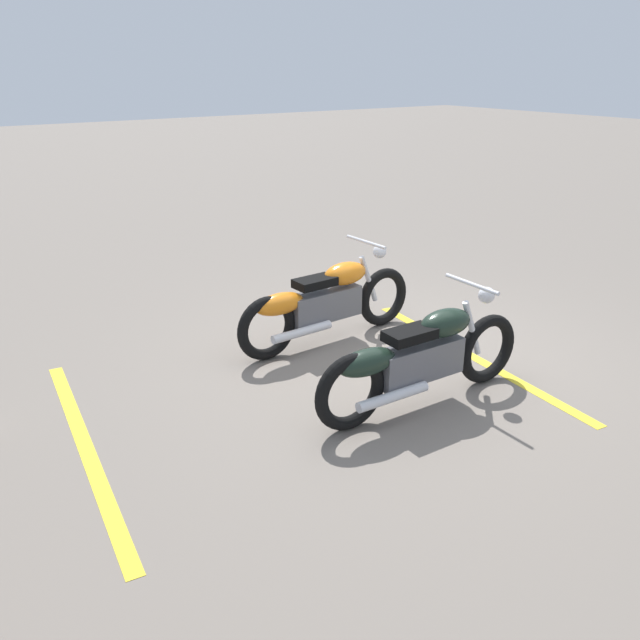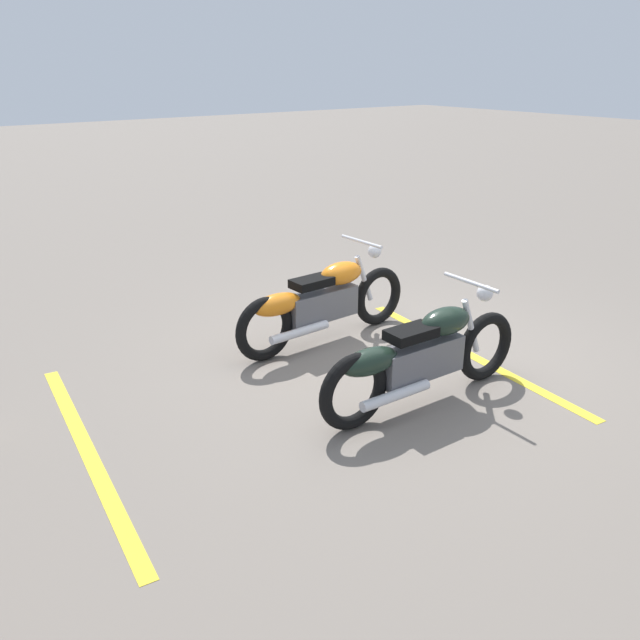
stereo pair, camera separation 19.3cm
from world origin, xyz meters
name	(u,v)px [view 2 (the right image)]	position (x,y,z in m)	size (l,w,h in m)	color
ground_plane	(406,355)	(0.00, 0.00, 0.00)	(60.00, 60.00, 0.00)	slate
motorcycle_bright_foreground	(321,302)	(0.50, -0.80, 0.46)	(2.23, 0.62, 1.04)	black
motorcycle_dark_foreground	(421,356)	(0.62, 0.81, 0.46)	(2.23, 0.62, 1.04)	black
parking_stripe_near	(469,354)	(-0.54, 0.37, 0.00)	(3.20, 0.12, 0.01)	yellow
parking_stripe_mid	(88,451)	(3.23, -0.16, 0.00)	(3.20, 0.12, 0.01)	yellow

